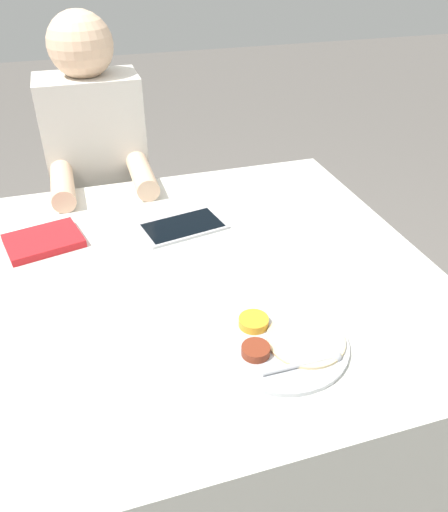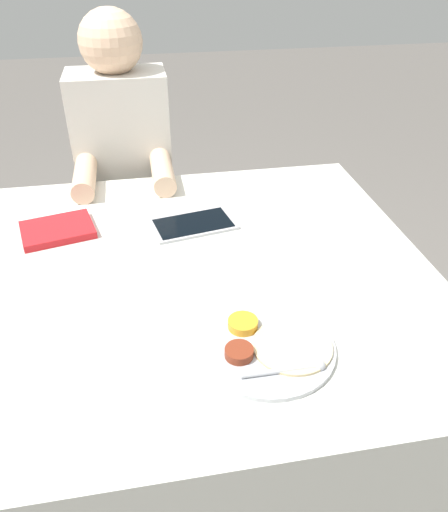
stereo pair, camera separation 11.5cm
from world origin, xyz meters
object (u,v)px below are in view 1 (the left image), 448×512
(red_notebook, at_px, (44,241))
(person_diner, at_px, (104,203))
(tablet_device, at_px, (183,226))
(thali_tray, at_px, (282,342))

(red_notebook, distance_m, person_diner, 0.54)
(red_notebook, height_order, tablet_device, red_notebook)
(thali_tray, xyz_separation_m, person_diner, (-0.27, 1.01, -0.16))
(thali_tray, xyz_separation_m, red_notebook, (-0.45, 0.53, 0.00))
(tablet_device, xyz_separation_m, person_diner, (-0.18, 0.51, -0.15))
(red_notebook, relative_size, person_diner, 0.17)
(red_notebook, relative_size, tablet_device, 0.86)
(tablet_device, bearing_deg, thali_tray, -80.49)
(thali_tray, height_order, tablet_device, thali_tray)
(person_diner, bearing_deg, thali_tray, -75.19)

